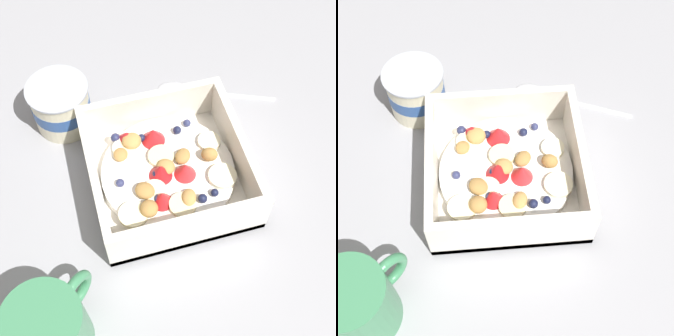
{
  "view_description": "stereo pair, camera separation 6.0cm",
  "coord_description": "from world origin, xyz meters",
  "views": [
    {
      "loc": [
        -0.3,
        0.1,
        0.54
      ],
      "look_at": [
        0.01,
        0.01,
        0.03
      ],
      "focal_mm": 50.97,
      "sensor_mm": 36.0,
      "label": 1
    },
    {
      "loc": [
        -0.31,
        0.04,
        0.54
      ],
      "look_at": [
        0.01,
        0.01,
        0.03
      ],
      "focal_mm": 50.97,
      "sensor_mm": 36.0,
      "label": 2
    }
  ],
  "objects": [
    {
      "name": "coffee_mug",
      "position": [
        -0.16,
        0.18,
        0.05
      ],
      "size": [
        0.09,
        0.09,
        0.09
      ],
      "color": "#3D8456",
      "rests_on": "ground"
    },
    {
      "name": "spoon",
      "position": [
        0.14,
        -0.06,
        0.0
      ],
      "size": [
        0.08,
        0.17,
        0.01
      ],
      "color": "silver",
      "rests_on": "ground"
    },
    {
      "name": "fruit_bowl",
      "position": [
        0.01,
        0.01,
        0.02
      ],
      "size": [
        0.19,
        0.19,
        0.07
      ],
      "color": "white",
      "rests_on": "ground"
    },
    {
      "name": "yogurt_cup",
      "position": [
        0.14,
        0.13,
        0.04
      ],
      "size": [
        0.08,
        0.08,
        0.07
      ],
      "color": "beige",
      "rests_on": "ground"
    },
    {
      "name": "ground_plane",
      "position": [
        0.0,
        0.0,
        0.0
      ],
      "size": [
        2.4,
        2.4,
        0.0
      ],
      "primitive_type": "plane",
      "color": "#9E9EA3"
    }
  ]
}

